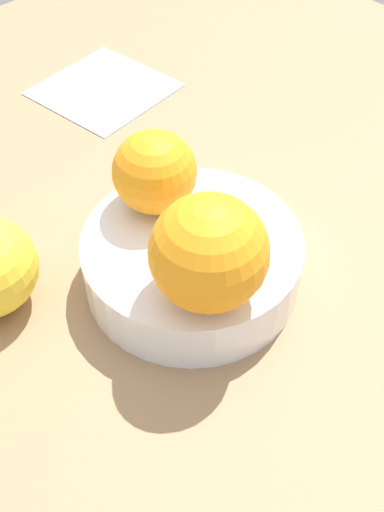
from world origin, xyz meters
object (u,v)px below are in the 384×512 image
(orange_in_bowl_0, at_px, (209,253))
(orange_in_bowl_1, at_px, (155,172))
(fruit_bowl, at_px, (192,261))
(folded_napkin, at_px, (104,89))

(orange_in_bowl_0, relative_size, orange_in_bowl_1, 1.23)
(fruit_bowl, bearing_deg, orange_in_bowl_0, 147.56)
(orange_in_bowl_0, xyz_separation_m, orange_in_bowl_1, (0.10, -0.04, -0.01))
(orange_in_bowl_0, height_order, folded_napkin, orange_in_bowl_0)
(folded_napkin, bearing_deg, orange_in_bowl_1, 151.76)
(fruit_bowl, bearing_deg, orange_in_bowl_1, -9.16)
(orange_in_bowl_1, relative_size, folded_napkin, 0.51)
(orange_in_bowl_0, relative_size, folded_napkin, 0.63)
(orange_in_bowl_0, bearing_deg, fruit_bowl, -32.44)
(orange_in_bowl_1, distance_m, folded_napkin, 0.27)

